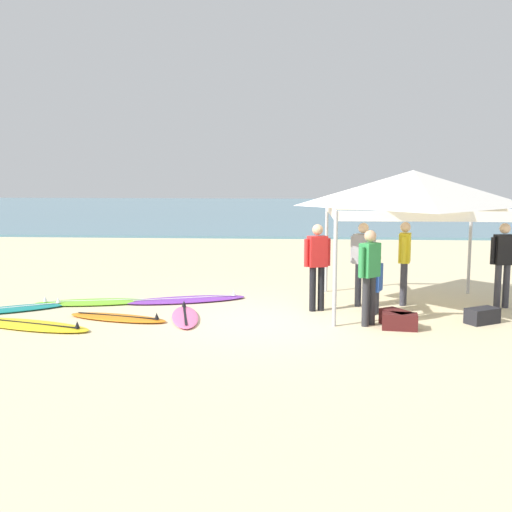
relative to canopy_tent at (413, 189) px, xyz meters
name	(u,v)px	position (x,y,z in m)	size (l,w,h in m)	color
ground_plane	(270,320)	(-2.74, -1.22, -2.39)	(80.00, 80.00, 0.00)	beige
sea	(290,210)	(-2.74, 30.63, -2.34)	(80.00, 36.00, 0.10)	#568499
canopy_tent	(413,189)	(0.00, 0.00, 0.00)	(3.31, 3.31, 2.75)	#B7B7BC
surfboard_lime	(94,302)	(-6.47, -0.03, -2.35)	(2.48, 1.11, 0.19)	#7AD12D
surfboard_yellow	(30,325)	(-6.96, -2.00, -2.35)	(2.55, 1.33, 0.19)	yellow
surfboard_teal	(13,309)	(-7.85, -0.77, -2.35)	(2.14, 1.60, 0.19)	#19847F
surfboard_purple	(186,299)	(-4.60, 0.34, -2.35)	(2.66, 1.48, 0.19)	purple
surfboard_orange	(118,318)	(-5.57, -1.35, -2.35)	(2.05, 1.01, 0.19)	orange
surfboard_pink	(185,317)	(-4.34, -1.19, -2.35)	(0.85, 1.87, 0.19)	pink
person_yellow	(404,257)	(-0.07, 0.30, -1.40)	(0.30, 0.54, 1.71)	#383842
person_black	(503,259)	(1.86, 0.14, -1.40)	(0.54, 0.28, 1.71)	#383842
person_green	(369,271)	(-0.98, -1.49, -1.40)	(0.41, 0.43, 1.71)	#2D2D33
person_grey	(363,259)	(-0.94, 0.04, -1.40)	(0.47, 0.38, 1.71)	#383842
person_red	(317,261)	(-1.86, -0.38, -1.40)	(0.52, 0.34, 1.71)	black
person_blue	(375,280)	(-0.76, -0.55, -1.73)	(0.33, 0.52, 1.20)	#383842
gear_bag_near_tent	(400,321)	(-0.47, -1.74, -2.25)	(0.60, 0.32, 0.28)	#4C1919
gear_bag_by_pole	(397,318)	(-0.48, -1.50, -2.25)	(0.60, 0.32, 0.28)	#4C1919
gear_bag_on_sand	(482,316)	(1.09, -1.21, -2.25)	(0.60, 0.32, 0.28)	#232328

